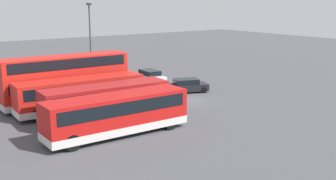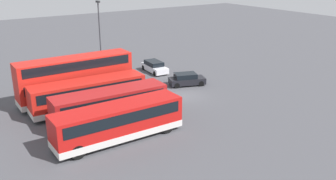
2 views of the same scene
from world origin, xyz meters
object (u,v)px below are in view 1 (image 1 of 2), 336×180
object	(u,v)px
car_hatchback_silver	(187,86)
lamp_post_tall	(90,38)
bus_single_deck_near_end	(117,113)
bus_double_decker_fourth	(66,79)
car_small_green	(150,76)
bus_single_deck_third	(81,94)
bus_single_deck_second	(106,102)

from	to	relation	value
car_hatchback_silver	lamp_post_tall	distance (m)	12.75
car_hatchback_silver	bus_single_deck_near_end	bearing A→B (deg)	122.53
bus_double_decker_fourth	car_small_green	bearing A→B (deg)	-70.20
bus_single_deck_near_end	bus_single_deck_third	xyz separation A→B (m)	(7.44, -0.55, 0.00)
bus_single_deck_near_end	car_hatchback_silver	xyz separation A→B (m)	(8.19, -12.84, -0.92)
car_hatchback_silver	bus_single_deck_third	bearing A→B (deg)	93.51
bus_single_deck_near_end	lamp_post_tall	xyz separation A→B (m)	(18.48, -6.85, 3.64)
bus_single_deck_third	bus_single_deck_second	bearing A→B (deg)	-173.55
car_small_green	lamp_post_tall	size ratio (longest dim) A/B	0.50
bus_single_deck_third	bus_double_decker_fourth	world-z (taller)	bus_double_decker_fourth
car_hatchback_silver	lamp_post_tall	xyz separation A→B (m)	(10.29, 5.99, 4.56)
bus_single_deck_second	bus_double_decker_fourth	xyz separation A→B (m)	(6.97, 0.47, 0.83)
bus_single_deck_near_end	car_hatchback_silver	distance (m)	15.26
car_small_green	bus_double_decker_fourth	bearing A→B (deg)	109.80
car_small_green	bus_single_deck_second	bearing A→B (deg)	134.16
bus_single_deck_near_end	bus_single_deck_second	world-z (taller)	same
bus_single_deck_third	bus_double_decker_fourth	size ratio (longest dim) A/B	0.95
bus_single_deck_second	car_small_green	distance (m)	16.32
bus_single_deck_near_end	bus_single_deck_second	bearing A→B (deg)	-15.33
lamp_post_tall	car_hatchback_silver	bearing A→B (deg)	-149.82
bus_single_deck_third	car_hatchback_silver	world-z (taller)	bus_single_deck_third
bus_single_deck_near_end	bus_double_decker_fourth	world-z (taller)	bus_double_decker_fourth
bus_double_decker_fourth	car_hatchback_silver	xyz separation A→B (m)	(-2.37, -12.32, -1.75)
car_small_green	lamp_post_tall	distance (m)	8.20
bus_single_deck_near_end	bus_single_deck_third	distance (m)	7.46
bus_single_deck_near_end	car_small_green	size ratio (longest dim) A/B	2.32
bus_single_deck_second	car_small_green	size ratio (longest dim) A/B	2.27
lamp_post_tall	bus_single_deck_near_end	bearing A→B (deg)	159.65
car_small_green	bus_single_deck_near_end	bearing A→B (deg)	139.70
car_small_green	bus_single_deck_third	bearing A→B (deg)	121.76
bus_single_deck_second	bus_single_deck_third	world-z (taller)	same
car_small_green	lamp_post_tall	world-z (taller)	lamp_post_tall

